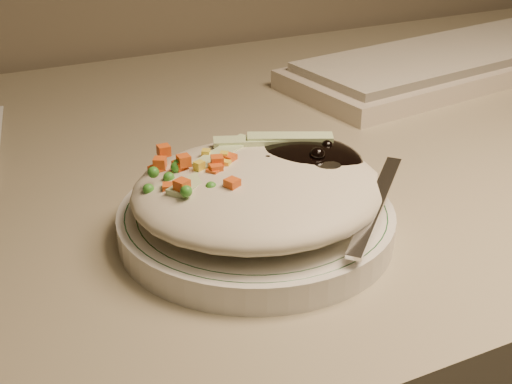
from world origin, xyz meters
name	(u,v)px	position (x,y,z in m)	size (l,w,h in m)	color
desk	(255,306)	(0.00, 1.38, 0.54)	(1.40, 0.70, 0.74)	gray
plate	(256,222)	(-0.08, 1.22, 0.75)	(0.21, 0.21, 0.02)	silver
plate_rim	(256,211)	(-0.08, 1.22, 0.76)	(0.20, 0.20, 0.00)	#144723
meal	(262,185)	(-0.08, 1.22, 0.78)	(0.20, 0.19, 0.05)	beige
keyboard	(455,61)	(0.33, 1.47, 0.76)	(0.48, 0.22, 0.03)	#C0B39E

